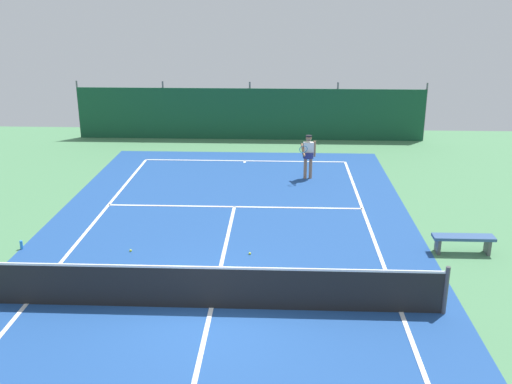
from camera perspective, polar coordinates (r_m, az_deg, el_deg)
The scene contains 10 objects.
ground_plane at distance 13.03m, azimuth -4.38°, elevation -11.24°, with size 36.00×36.00×0.00m, color #4C8456.
court_surface at distance 13.03m, azimuth -4.38°, elevation -11.23°, with size 11.02×26.60×0.01m.
tennis_net at distance 12.78m, azimuth -4.44°, elevation -9.26°, with size 10.12×0.10×1.10m.
back_fence at distance 28.09m, azimuth -0.55°, elevation 6.75°, with size 16.30×0.98×2.70m.
tennis_player at distance 21.55m, azimuth 5.13°, elevation 3.77°, with size 0.64×0.80×1.64m.
tennis_ball_near_player at distance 15.43m, azimuth -0.61°, elevation -6.03°, with size 0.07×0.07×0.07m, color #CCDB33.
tennis_ball_midcourt at distance 15.95m, azimuth -12.16°, elevation -5.62°, with size 0.07×0.07×0.07m, color #CCDB33.
parked_car at distance 29.95m, azimuth 1.88°, elevation 7.83°, with size 2.20×4.30×1.68m.
courtside_bench at distance 16.33m, azimuth 19.61°, elevation -4.44°, with size 1.60×0.40×0.49m.
water_bottle at distance 16.94m, azimuth -21.96°, elevation -4.82°, with size 0.08×0.08×0.24m, color #338CD8.
Camera 1 is at (1.47, -11.20, 6.49)m, focal length 40.91 mm.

